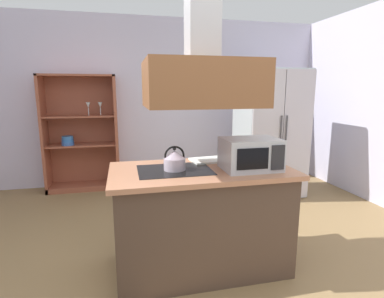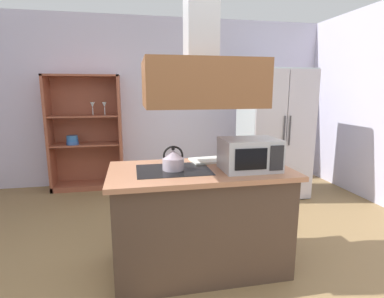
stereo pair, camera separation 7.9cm
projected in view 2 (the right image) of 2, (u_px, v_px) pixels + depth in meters
ground_plane at (180, 286)px, 2.41m from camera, size 7.80×7.80×0.00m
wall_back at (151, 102)px, 5.03m from camera, size 6.00×0.12×2.70m
kitchen_island at (200, 218)px, 2.61m from camera, size 1.52×0.81×0.90m
range_hood at (201, 68)px, 2.36m from camera, size 0.90×0.70×1.28m
refrigerator at (274, 133)px, 4.41m from camera, size 0.90×0.78×1.84m
dish_cabinet at (86, 139)px, 4.73m from camera, size 1.09×0.40×1.77m
kettle at (173, 160)px, 2.46m from camera, size 0.18×0.18×0.20m
cutting_board at (209, 160)px, 2.78m from camera, size 0.36×0.28×0.02m
microwave at (249, 154)px, 2.46m from camera, size 0.46×0.35×0.26m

